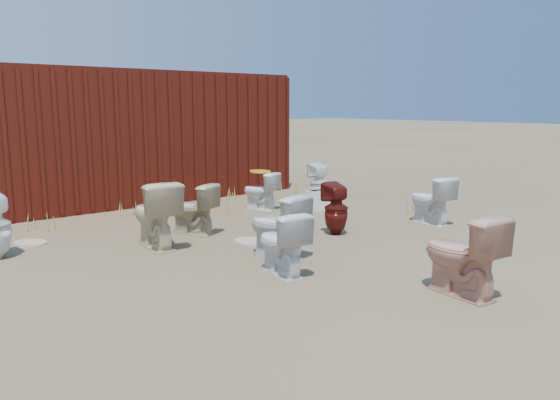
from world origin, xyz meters
TOP-DOWN VIEW (x-y plane):
  - ground at (0.00, 0.00)m, footprint 100.00×100.00m
  - shipping_container at (0.00, 5.20)m, footprint 6.00×2.40m
  - toilet_front_a at (-0.93, -0.55)m, footprint 0.47×0.72m
  - toilet_front_pink at (-0.03, -2.12)m, footprint 0.53×0.83m
  - toilet_front_c at (-0.54, -0.01)m, footprint 0.56×0.82m
  - toilet_front_maroon at (0.83, 0.38)m, footprint 0.38×0.39m
  - toilet_front_e at (2.45, -0.03)m, footprint 0.51×0.77m
  - toilet_back_beige_left at (-0.71, 1.66)m, footprint 0.66×0.81m
  - toilet_back_beige_right at (-1.44, 1.33)m, footprint 0.57×0.89m
  - toilet_back_yellowlid at (1.14, 2.53)m, footprint 0.55×0.72m
  - toilet_back_e at (2.32, 2.30)m, footprint 0.41×0.41m
  - yellow_lid at (1.14, 2.53)m, footprint 0.33×0.41m
  - loose_tank at (1.91, 1.84)m, footprint 0.51×0.23m
  - loose_lid_near at (-0.37, 0.77)m, footprint 0.39×0.50m
  - loose_lid_far at (-2.63, 2.53)m, footprint 0.49×0.56m
  - weed_clump_a at (-2.30, 3.29)m, footprint 0.36×0.36m
  - weed_clump_b at (0.31, 2.53)m, footprint 0.32×0.32m
  - weed_clump_c at (2.35, 3.11)m, footprint 0.36×0.36m
  - weed_clump_d at (-0.88, 3.46)m, footprint 0.30×0.30m
  - weed_clump_e at (1.32, 3.50)m, footprint 0.34×0.34m
  - weed_clump_f at (2.95, 0.72)m, footprint 0.28×0.28m

SIDE VIEW (x-z plane):
  - ground at x=0.00m, z-range 0.00..0.00m
  - loose_lid_near at x=-0.37m, z-range 0.00..0.02m
  - loose_lid_far at x=-2.63m, z-range 0.00..0.02m
  - weed_clump_d at x=-0.88m, z-range 0.00..0.22m
  - weed_clump_b at x=0.31m, z-range 0.00..0.24m
  - weed_clump_f at x=2.95m, z-range 0.00..0.26m
  - weed_clump_a at x=-2.30m, z-range 0.00..0.26m
  - weed_clump_e at x=1.32m, z-range 0.00..0.27m
  - loose_tank at x=1.91m, z-range 0.00..0.35m
  - weed_clump_c at x=2.35m, z-range 0.00..0.37m
  - toilet_back_yellowlid at x=1.14m, z-range 0.00..0.65m
  - toilet_front_a at x=-0.93m, z-range 0.00..0.69m
  - toilet_back_beige_left at x=-0.71m, z-range 0.00..0.72m
  - toilet_front_maroon at x=0.83m, z-range 0.00..0.73m
  - toilet_front_e at x=2.45m, z-range 0.00..0.73m
  - toilet_back_e at x=2.32m, z-range 0.00..0.75m
  - toilet_front_c at x=-0.54m, z-range 0.00..0.77m
  - toilet_front_pink at x=-0.03m, z-range 0.00..0.80m
  - toilet_back_beige_right at x=-1.44m, z-range 0.00..0.86m
  - yellow_lid at x=1.14m, z-range 0.65..0.67m
  - shipping_container at x=0.00m, z-range 0.00..2.40m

